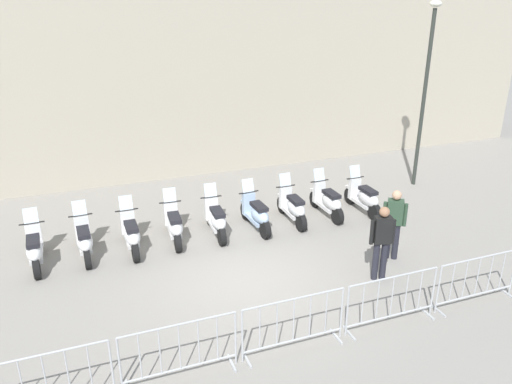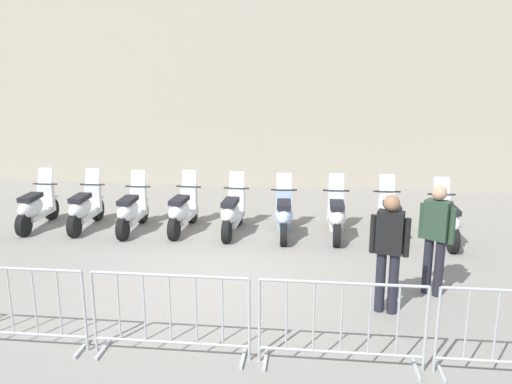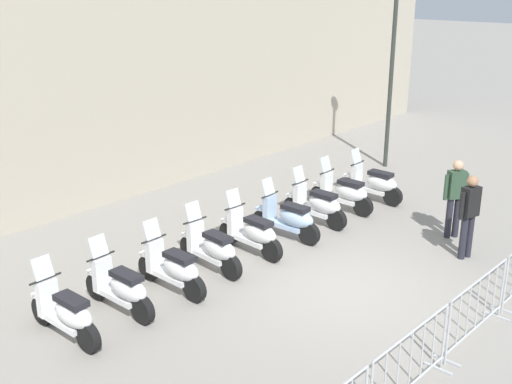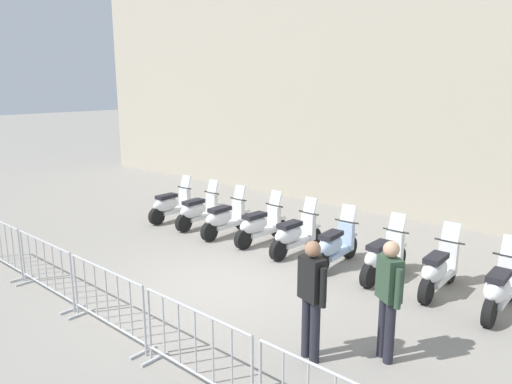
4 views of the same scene
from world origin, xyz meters
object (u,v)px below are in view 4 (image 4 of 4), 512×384
Objects in this scene: barrier_segment_0 at (1,245)px; barrier_segment_1 at (46,269)px; motorcycle_0 at (171,205)px; officer_mid_plaza at (312,294)px; motorcycle_1 at (199,211)px; barrier_segment_2 at (107,302)px; motorcycle_5 at (335,246)px; motorcycle_7 at (438,270)px; barrier_segment_3 at (196,349)px; motorcycle_3 at (260,226)px; motorcycle_4 at (294,235)px; motorcycle_6 at (383,257)px; officer_near_row_end at (388,294)px; motorcycle_2 at (225,219)px; motorcycle_8 at (500,289)px.

barrier_segment_1 is at bearing -8.36° from barrier_segment_0.
officer_mid_plaza is at bearing -32.86° from motorcycle_0.
motorcycle_1 is 5.76m from barrier_segment_2.
barrier_segment_1 is at bearing -171.11° from officer_mid_plaza.
motorcycle_5 is 1.00× the size of officer_mid_plaza.
barrier_segment_1 is at bearing -72.30° from motorcycle_0.
motorcycle_7 reaches higher than barrier_segment_0.
motorcycle_5 is 0.90× the size of barrier_segment_3.
motorcycle_3 is at bearing 70.58° from barrier_segment_1.
motorcycle_3 is at bearing 169.22° from motorcycle_4.
motorcycle_1 is 4.33m from motorcycle_5.
barrier_segment_0 is 2.02m from barrier_segment_1.
barrier_segment_0 is at bearing 171.64° from barrier_segment_3.
motorcycle_5 is at bearing 173.97° from motorcycle_7.
motorcycle_6 is at bearing -8.91° from motorcycle_3.
barrier_segment_3 is 1.71m from officer_mid_plaza.
motorcycle_3 is at bearing 49.95° from barrier_segment_0.
motorcycle_4 is at bearing -7.62° from motorcycle_0.
motorcycle_1 reaches higher than barrier_segment_2.
motorcycle_3 is at bearing 171.09° from motorcycle_6.
motorcycle_3 is 4.33m from motorcycle_7.
barrier_segment_1 is (-2.69, -4.41, 0.07)m from motorcycle_4.
officer_mid_plaza is at bearing -71.27° from motorcycle_5.
motorcycle_1 is 6.84m from officer_mid_plaza.
officer_near_row_end is at bearing -54.55° from motorcycle_5.
motorcycle_2 reaches higher than barrier_segment_0.
motorcycle_5 is 1.08m from motorcycle_6.
motorcycle_5 is 3.57m from officer_near_row_end.
officer_mid_plaza is (-0.98, -3.21, 0.53)m from motorcycle_7.
officer_near_row_end is (7.81, 1.04, 0.46)m from barrier_segment_0.
officer_mid_plaza is at bearing -58.40° from motorcycle_4.
barrier_segment_1 is 1.00× the size of barrier_segment_3.
barrier_segment_1 is at bearing -96.68° from motorcycle_2.
officer_near_row_end reaches higher than motorcycle_4.
motorcycle_2 and motorcycle_6 have the same top height.
motorcycle_0 is 1.00× the size of officer_near_row_end.
motorcycle_0 is at bearing 84.96° from barrier_segment_0.
motorcycle_1 and motorcycle_6 have the same top height.
officer_near_row_end and officer_mid_plaza have the same top height.
barrier_segment_2 is at bearing 171.64° from barrier_segment_3.
barrier_segment_3 is at bearing -65.40° from motorcycle_3.
motorcycle_0 is 1.00× the size of motorcycle_5.
motorcycle_6 is (5.35, -0.78, 0.00)m from motorcycle_1.
barrier_segment_0 is (-3.63, -4.32, 0.07)m from motorcycle_3.
barrier_segment_1 is 5.98m from officer_near_row_end.
barrier_segment_1 is at bearing -152.07° from motorcycle_8.
motorcycle_5 is at bearing 170.75° from motorcycle_8.
motorcycle_2 is at bearing 172.83° from motorcycle_6.
barrier_segment_1 is (-6.96, -3.69, 0.07)m from motorcycle_8.
motorcycle_0 is at bearing 107.70° from barrier_segment_1.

